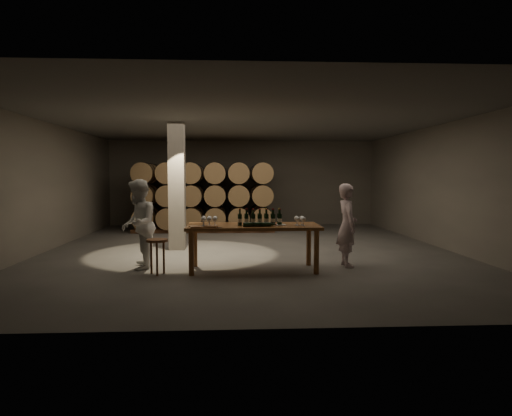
{
  "coord_description": "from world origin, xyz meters",
  "views": [
    {
      "loc": [
        -0.43,
        -11.41,
        1.86
      ],
      "look_at": [
        0.16,
        -0.6,
        1.1
      ],
      "focal_mm": 32.0,
      "sensor_mm": 36.0,
      "label": 1
    }
  ],
  "objects": [
    {
      "name": "glass_cluster_left",
      "position": [
        -0.85,
        -2.64,
        1.03
      ],
      "size": [
        0.31,
        0.31,
        0.19
      ],
      "color": "silver",
      "rests_on": "tasting_table"
    },
    {
      "name": "pen",
      "position": [
        -0.67,
        -2.95,
        0.91
      ],
      "size": [
        0.14,
        0.02,
        0.01
      ],
      "primitive_type": "cylinder",
      "rotation": [
        0.0,
        1.57,
        0.04
      ],
      "color": "black",
      "rests_on": "tasting_table"
    },
    {
      "name": "lying_bottles",
      "position": [
        0.07,
        -2.81,
        0.94
      ],
      "size": [
        0.63,
        0.08,
        0.08
      ],
      "color": "black",
      "rests_on": "tasting_table"
    },
    {
      "name": "barrel_stack_front",
      "position": [
        -1.35,
        3.8,
        1.2
      ],
      "size": [
        4.7,
        0.95,
        2.31
      ],
      "color": "brown",
      "rests_on": "ground"
    },
    {
      "name": "bottle_cluster",
      "position": [
        0.13,
        -2.54,
        1.02
      ],
      "size": [
        0.86,
        0.23,
        0.33
      ],
      "color": "black",
      "rests_on": "tasting_table"
    },
    {
      "name": "notebook_near",
      "position": [
        -0.81,
        -2.88,
        0.92
      ],
      "size": [
        0.26,
        0.22,
        0.03
      ],
      "primitive_type": "cube",
      "rotation": [
        0.0,
        0.0,
        -0.15
      ],
      "color": "brown",
      "rests_on": "tasting_table"
    },
    {
      "name": "barrel_stack_back",
      "position": [
        -1.35,
        5.2,
        1.2
      ],
      "size": [
        4.7,
        0.95,
        2.31
      ],
      "color": "brown",
      "rests_on": "ground"
    },
    {
      "name": "person_woman",
      "position": [
        -2.29,
        -2.25,
        0.9
      ],
      "size": [
        0.76,
        0.93,
        1.8
      ],
      "primitive_type": "imported",
      "rotation": [
        0.0,
        0.0,
        -1.48
      ],
      "color": "white",
      "rests_on": "ground"
    },
    {
      "name": "glass_cluster_right",
      "position": [
        0.91,
        -2.62,
        1.03
      ],
      "size": [
        0.2,
        0.31,
        0.18
      ],
      "color": "silver",
      "rests_on": "tasting_table"
    },
    {
      "name": "room",
      "position": [
        -1.8,
        0.2,
        1.6
      ],
      "size": [
        12.0,
        12.0,
        12.0
      ],
      "color": "#504E4B",
      "rests_on": "ground"
    },
    {
      "name": "stool",
      "position": [
        -1.83,
        -2.8,
        0.55
      ],
      "size": [
        0.4,
        0.4,
        0.67
      ],
      "rotation": [
        0.0,
        0.0,
        0.11
      ],
      "color": "brown",
      "rests_on": "ground"
    },
    {
      "name": "notebook_corner",
      "position": [
        -1.09,
        -2.86,
        0.91
      ],
      "size": [
        0.27,
        0.32,
        0.02
      ],
      "primitive_type": "cube",
      "rotation": [
        0.0,
        0.0,
        0.18
      ],
      "color": "brown",
      "rests_on": "tasting_table"
    },
    {
      "name": "plate",
      "position": [
        0.5,
        -2.59,
        0.91
      ],
      "size": [
        0.27,
        0.27,
        0.02
      ],
      "primitive_type": "cylinder",
      "color": "silver",
      "rests_on": "tasting_table"
    },
    {
      "name": "person_man",
      "position": [
        1.95,
        -2.22,
        0.85
      ],
      "size": [
        0.44,
        0.64,
        1.71
      ],
      "primitive_type": "imported",
      "rotation": [
        0.0,
        0.0,
        1.62
      ],
      "color": "beige",
      "rests_on": "ground"
    },
    {
      "name": "tasting_table",
      "position": [
        0.0,
        -2.5,
        0.8
      ],
      "size": [
        2.6,
        1.1,
        0.9
      ],
      "color": "brown",
      "rests_on": "ground"
    }
  ]
}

